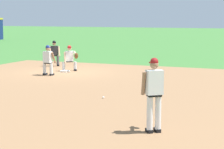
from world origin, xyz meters
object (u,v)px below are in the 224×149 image
Objects in this scene: pitcher at (154,90)px; first_baseman at (70,57)px; baseball at (103,97)px; umpire at (54,52)px; first_base_bag at (65,71)px; baserunner at (48,59)px.

pitcher is 1.39× the size of first_baseman.
baseball is 10.23m from umpire.
first_base_bag is 0.26× the size of umpire.
pitcher is 11.15m from baserunner.
first_baseman is 0.92× the size of baserunner.
first_base_bag is 2.85m from umpire.
baserunner reaches higher than first_baseman.
first_baseman is at bearing -7.27° from baserunner.
baserunner is at bearing -154.24° from umpire.
umpire is (1.64, 1.89, 0.06)m from first_baseman.
pitcher is at bearing -142.04° from first_baseman.
first_base_bag is 12.11m from pitcher.
baseball is at bearing -143.09° from first_baseman.
baserunner is 3.82m from umpire.
first_baseman is 2.51m from umpire.
baserunner is at bearing 44.61° from pitcher.
baserunner is (-1.38, 0.16, 0.75)m from first_base_bag.
first_base_bag is 1.58m from baserunner.
baserunner is at bearing 173.48° from first_base_bag.
baseball is at bearing -140.13° from umpire.
pitcher is (-3.55, -2.95, 1.02)m from baseball.
pitcher reaches higher than baseball.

